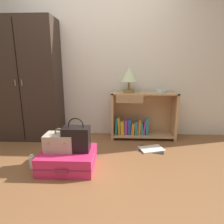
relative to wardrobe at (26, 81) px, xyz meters
The scene contains 11 objects.
ground_plane 1.90m from the wardrobe, 46.92° to the right, with size 9.00×9.00×0.00m, color brown.
back_wall 1.22m from the wardrobe, 14.67° to the left, with size 6.40×0.10×2.60m, color silver.
wardrobe is the anchor object (origin of this frame).
bookshelf 1.92m from the wardrobe, ahead, with size 1.05×0.34×0.76m.
table_lamp 1.63m from the wardrobe, ahead, with size 0.27×0.27×0.40m.
bowl 2.15m from the wardrobe, ahead, with size 0.15×0.15×0.05m, color silver.
suitcase_large 1.56m from the wardrobe, 47.37° to the right, with size 0.63×0.53×0.21m.
train_case 1.38m from the wardrobe, 49.81° to the right, with size 0.33×0.24×0.27m.
handbag 1.49m from the wardrobe, 43.45° to the right, with size 0.31×0.19×0.39m.
bottle 1.39m from the wardrobe, 64.74° to the right, with size 0.07×0.07×0.17m.
open_book_on_floor 2.21m from the wardrobe, 12.13° to the right, with size 0.40×0.33×0.02m.
Camera 1 is at (0.37, -1.77, 1.17)m, focal length 30.39 mm.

